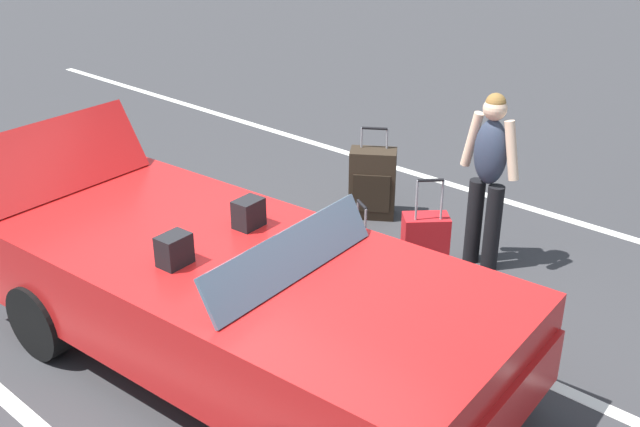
{
  "coord_description": "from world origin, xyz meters",
  "views": [
    {
      "loc": [
        3.5,
        -3.04,
        3.39
      ],
      "look_at": [
        -0.26,
        1.18,
        0.75
      ],
      "focal_mm": 41.72,
      "sensor_mm": 36.0,
      "label": 1
    }
  ],
  "objects_px": {
    "convertible_car": "(258,304)",
    "suitcase_medium_bright": "(424,247)",
    "traveler_person": "(489,172)",
    "suitcase_large_black": "(372,183)",
    "suitcase_small_carryon": "(355,259)"
  },
  "relations": [
    {
      "from": "convertible_car",
      "to": "suitcase_medium_bright",
      "type": "bearing_deg",
      "value": 83.18
    },
    {
      "from": "suitcase_medium_bright",
      "to": "traveler_person",
      "type": "xyz_separation_m",
      "value": [
        0.25,
        0.57,
        0.62
      ]
    },
    {
      "from": "suitcase_large_black",
      "to": "suitcase_medium_bright",
      "type": "relative_size",
      "value": 0.96
    },
    {
      "from": "convertible_car",
      "to": "suitcase_large_black",
      "type": "bearing_deg",
      "value": 107.66
    },
    {
      "from": "convertible_car",
      "to": "suitcase_medium_bright",
      "type": "height_order",
      "value": "convertible_car"
    },
    {
      "from": "convertible_car",
      "to": "suitcase_large_black",
      "type": "xyz_separation_m",
      "value": [
        -1.08,
        2.7,
        -0.22
      ]
    },
    {
      "from": "suitcase_large_black",
      "to": "suitcase_small_carryon",
      "type": "relative_size",
      "value": 1.23
    },
    {
      "from": "convertible_car",
      "to": "suitcase_small_carryon",
      "type": "relative_size",
      "value": 5.52
    },
    {
      "from": "suitcase_medium_bright",
      "to": "suitcase_small_carryon",
      "type": "xyz_separation_m",
      "value": [
        -0.4,
        -0.49,
        -0.06
      ]
    },
    {
      "from": "suitcase_large_black",
      "to": "suitcase_small_carryon",
      "type": "distance_m",
      "value": 1.46
    },
    {
      "from": "convertible_car",
      "to": "traveler_person",
      "type": "height_order",
      "value": "traveler_person"
    },
    {
      "from": "convertible_car",
      "to": "suitcase_small_carryon",
      "type": "distance_m",
      "value": 1.53
    },
    {
      "from": "suitcase_medium_bright",
      "to": "traveler_person",
      "type": "relative_size",
      "value": 0.61
    },
    {
      "from": "convertible_car",
      "to": "suitcase_small_carryon",
      "type": "height_order",
      "value": "convertible_car"
    },
    {
      "from": "suitcase_large_black",
      "to": "suitcase_small_carryon",
      "type": "bearing_deg",
      "value": -2.02
    }
  ]
}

